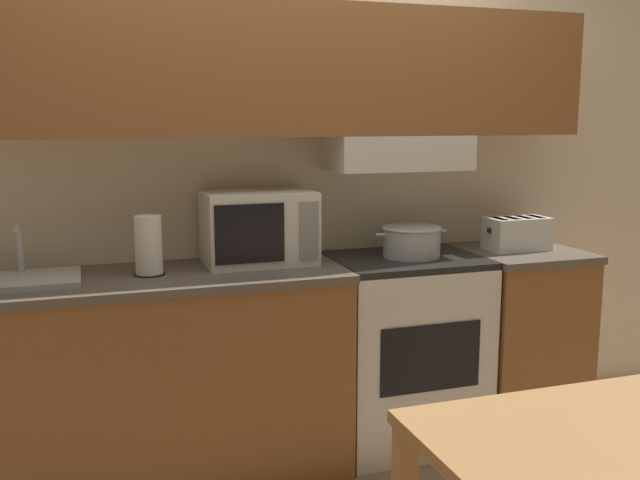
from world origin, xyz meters
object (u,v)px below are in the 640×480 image
Objects in this scene: cooking_pot at (412,241)px; microwave at (258,227)px; paper_towel_roll at (149,246)px; stove_range at (404,350)px; toaster at (517,233)px; sink_basin at (19,279)px.

cooking_pot is 0.74× the size of microwave.
paper_towel_roll is (-0.48, -0.10, -0.04)m from microwave.
microwave is (-0.68, 0.09, 0.61)m from stove_range.
toaster is 1.26× the size of paper_towel_roll.
microwave is at bearing 11.39° from paper_towel_roll.
stove_range is 1.88× the size of microwave.
microwave is 1.55× the size of toaster.
sink_basin is (-0.98, -0.10, -0.14)m from microwave.
cooking_pot is 1.15× the size of toaster.
stove_range is at bearing 178.75° from cooking_pot.
toaster is 1.75m from paper_towel_roll.
paper_towel_roll reaches higher than stove_range.
paper_towel_roll is (-1.19, -0.01, 0.05)m from cooking_pot.
cooking_pot reaches higher than stove_range.
cooking_pot is 0.72m from microwave.
microwave reaches higher than stove_range.
microwave is 1.27m from toaster.
sink_basin is (-1.66, -0.01, 0.47)m from stove_range.
paper_towel_roll is at bearing 180.00° from toaster.
toaster is (1.26, -0.10, -0.08)m from microwave.
toaster is 2.25m from sink_basin.
toaster is (0.56, -0.01, 0.01)m from cooking_pot.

